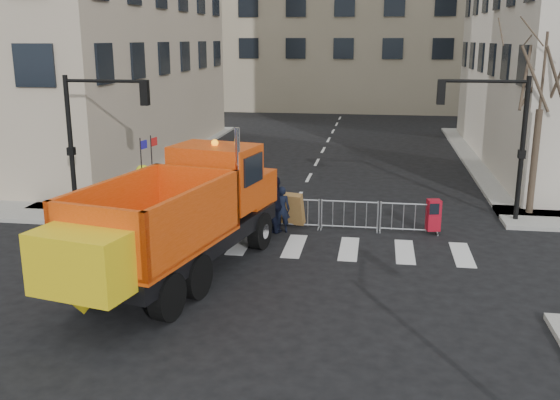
% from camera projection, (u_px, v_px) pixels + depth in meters
% --- Properties ---
extents(ground, '(120.00, 120.00, 0.00)m').
position_uv_depth(ground, '(237.00, 315.00, 15.53)').
color(ground, black).
rests_on(ground, ground).
extents(sidewalk_back, '(64.00, 5.00, 0.15)m').
position_uv_depth(sidewalk_back, '(287.00, 218.00, 23.64)').
color(sidewalk_back, gray).
rests_on(sidewalk_back, ground).
extents(traffic_light_left, '(0.18, 0.18, 5.40)m').
position_uv_depth(traffic_light_left, '(71.00, 149.00, 23.23)').
color(traffic_light_left, black).
rests_on(traffic_light_left, ground).
extents(traffic_light_right, '(0.18, 0.18, 5.40)m').
position_uv_depth(traffic_light_right, '(522.00, 151.00, 22.65)').
color(traffic_light_right, black).
rests_on(traffic_light_right, ground).
extents(crowd_barriers, '(12.60, 0.60, 1.10)m').
position_uv_depth(crowd_barriers, '(263.00, 212.00, 22.77)').
color(crowd_barriers, '#9EA0A5').
rests_on(crowd_barriers, ground).
extents(street_tree, '(3.00, 3.00, 7.50)m').
position_uv_depth(street_tree, '(539.00, 120.00, 23.24)').
color(street_tree, '#382B21').
rests_on(street_tree, ground).
extents(plow_truck, '(5.13, 11.16, 4.19)m').
position_uv_depth(plow_truck, '(178.00, 215.00, 17.58)').
color(plow_truck, black).
rests_on(plow_truck, ground).
extents(cop_a, '(0.65, 0.46, 1.67)m').
position_uv_depth(cop_a, '(281.00, 209.00, 22.01)').
color(cop_a, black).
rests_on(cop_a, ground).
extents(cop_b, '(1.10, 0.96, 1.91)m').
position_uv_depth(cop_b, '(270.00, 205.00, 22.04)').
color(cop_b, black).
rests_on(cop_b, ground).
extents(cop_c, '(0.80, 1.27, 2.02)m').
position_uv_depth(cop_c, '(276.00, 204.00, 21.99)').
color(cop_c, black).
rests_on(cop_c, ground).
extents(worker, '(1.40, 1.19, 1.88)m').
position_uv_depth(worker, '(144.00, 189.00, 23.80)').
color(worker, '#CDD719').
rests_on(worker, sidewalk_back).
extents(newspaper_box, '(0.53, 0.49, 1.10)m').
position_uv_depth(newspaper_box, '(433.00, 215.00, 21.78)').
color(newspaper_box, maroon).
rests_on(newspaper_box, sidewalk_back).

